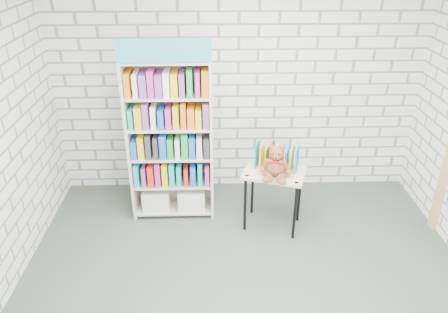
{
  "coord_description": "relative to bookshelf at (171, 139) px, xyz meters",
  "views": [
    {
      "loc": [
        -0.31,
        -3.14,
        3.06
      ],
      "look_at": [
        -0.2,
        0.95,
        0.96
      ],
      "focal_mm": 35.0,
      "sensor_mm": 36.0,
      "label": 1
    }
  ],
  "objects": [
    {
      "name": "ground",
      "position": [
        0.79,
        -1.36,
        -0.98
      ],
      "size": [
        4.5,
        4.5,
        0.0
      ],
      "primitive_type": "plane",
      "color": "#3D483C",
      "rests_on": "ground"
    },
    {
      "name": "teddy_bear",
      "position": [
        1.14,
        -0.42,
        -0.12
      ],
      "size": [
        0.33,
        0.32,
        0.37
      ],
      "color": "brown",
      "rests_on": "display_table"
    },
    {
      "name": "table_books",
      "position": [
        1.18,
        -0.21,
        -0.13
      ],
      "size": [
        0.5,
        0.34,
        0.27
      ],
      "color": "teal",
      "rests_on": "display_table"
    },
    {
      "name": "room_shell",
      "position": [
        0.79,
        -1.36,
        0.81
      ],
      "size": [
        4.52,
        4.02,
        2.81
      ],
      "color": "silver",
      "rests_on": "ground"
    },
    {
      "name": "display_table",
      "position": [
        1.15,
        -0.31,
        -0.36
      ],
      "size": [
        0.77,
        0.64,
        0.71
      ],
      "color": "#DBC483",
      "rests_on": "ground"
    },
    {
      "name": "bookshelf",
      "position": [
        0.0,
        0.0,
        0.0
      ],
      "size": [
        0.95,
        0.37,
        2.14
      ],
      "color": "beige",
      "rests_on": "ground"
    }
  ]
}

